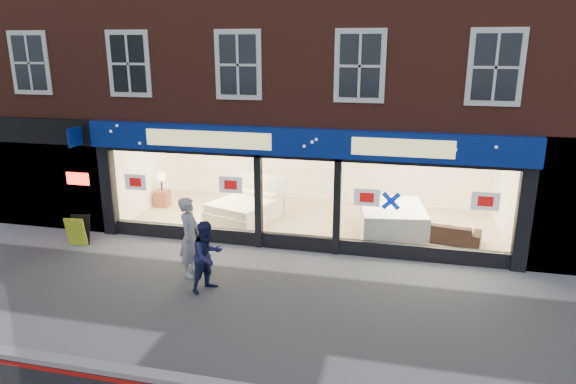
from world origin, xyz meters
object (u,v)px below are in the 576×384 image
(sofa, at_px, (445,232))
(a_board, at_px, (78,231))
(pedestrian_grey, at_px, (190,237))
(pedestrian_blue, at_px, (207,256))
(mattress_stack, at_px, (392,221))
(display_bed, at_px, (247,208))

(sofa, xyz_separation_m, a_board, (-9.73, -2.36, 0.05))
(pedestrian_grey, distance_m, pedestrian_blue, 0.96)
(mattress_stack, height_order, a_board, mattress_stack)
(sofa, height_order, pedestrian_grey, pedestrian_grey)
(mattress_stack, bearing_deg, display_bed, 173.99)
(display_bed, distance_m, mattress_stack, 4.46)
(mattress_stack, bearing_deg, sofa, -4.90)
(display_bed, relative_size, pedestrian_grey, 1.32)
(display_bed, xyz_separation_m, pedestrian_blue, (0.59, -4.62, 0.38))
(pedestrian_grey, bearing_deg, sofa, -63.84)
(sofa, distance_m, pedestrian_grey, 6.90)
(a_board, xyz_separation_m, pedestrian_grey, (3.75, -1.02, 0.54))
(sofa, distance_m, pedestrian_blue, 6.66)
(mattress_stack, distance_m, sofa, 1.46)
(a_board, bearing_deg, sofa, 6.14)
(sofa, bearing_deg, display_bed, 5.36)
(display_bed, height_order, pedestrian_grey, pedestrian_grey)
(mattress_stack, relative_size, a_board, 2.88)
(mattress_stack, xyz_separation_m, pedestrian_grey, (-4.53, -3.51, 0.43))
(a_board, height_order, pedestrian_blue, pedestrian_blue)
(a_board, distance_m, pedestrian_grey, 3.93)
(mattress_stack, bearing_deg, pedestrian_grey, -142.25)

